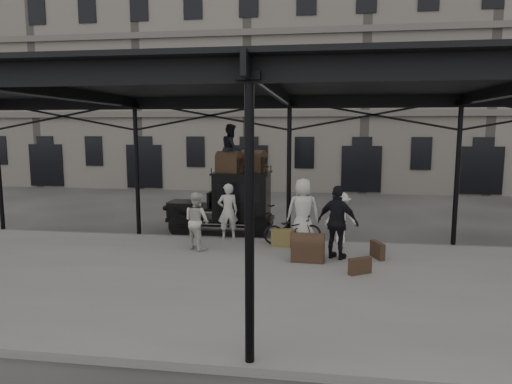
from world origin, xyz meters
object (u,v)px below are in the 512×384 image
Objects in this scene: steamer_trunk_platform at (308,249)px; steamer_trunk_roof_near at (229,164)px; porter_left at (228,211)px; taxi at (233,200)px; porter_official at (338,222)px; bicycle at (292,229)px.

steamer_trunk_roof_near is at bearing 134.73° from steamer_trunk_platform.
porter_left reaches higher than steamer_trunk_platform.
steamer_trunk_roof_near is (-0.15, 0.95, 1.44)m from porter_left.
steamer_trunk_platform is at bearing -32.15° from steamer_trunk_roof_near.
porter_official is (3.45, -3.03, -0.06)m from taxi.
porter_official is 1.13× the size of bicycle.
steamer_trunk_platform is at bearing -175.95° from bicycle.
porter_official is (3.39, -1.83, 0.11)m from porter_left.
steamer_trunk_platform is at bearing 121.29° from porter_left.
porter_official reaches higher than porter_left.
porter_left is 1.01× the size of bicycle.
steamer_trunk_roof_near is 4.61m from steamer_trunk_platform.
taxi is 4.46× the size of steamer_trunk_roof_near.
steamer_trunk_roof_near is (-3.53, 2.78, 1.33)m from porter_official.
taxi is 4.59m from porter_official.
steamer_trunk_roof_near is at bearing -11.36° from porter_official.
steamer_trunk_platform is (-0.77, -0.32, -0.68)m from porter_official.
bicycle is 3.22m from steamer_trunk_roof_near.
steamer_trunk_roof_near is at bearing 45.72° from bicycle.
porter_left is 2.07× the size of steamer_trunk_platform.
taxi is 4.26× the size of steamer_trunk_platform.
bicycle is 2.05× the size of steamer_trunk_platform.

